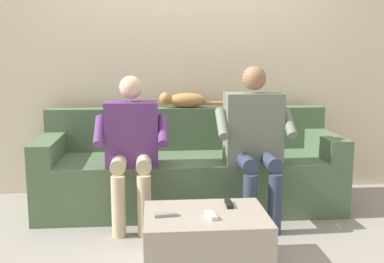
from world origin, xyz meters
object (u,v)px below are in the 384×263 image
Objects in this scene: couch at (190,173)px; remote_white at (211,215)px; person_left_seated at (255,135)px; remote_gray at (166,215)px; person_right_seated at (132,141)px; cat_on_backrest at (184,100)px; coffee_table at (206,241)px; remote_black at (229,204)px.

couch is 19.87× the size of remote_white.
person_left_seated is at bearing 141.00° from couch.
person_right_seated is at bearing 97.28° from remote_gray.
remote_white is at bearing 92.12° from cat_on_backrest.
person_left_seated is 1.01m from remote_white.
remote_white is at bearing 119.28° from person_right_seated.
couch is at bearing -10.15° from remote_white.
cat_on_backrest is at bearing -83.58° from couch.
cat_on_backrest is at bearing -124.37° from person_right_seated.
remote_gray is (0.26, -0.04, -0.00)m from remote_white.
person_right_seated is at bearing 17.97° from remote_white.
person_right_seated is (0.46, 0.36, 0.35)m from couch.
person_right_seated reaches higher than remote_gray.
cat_on_backrest is 1.57m from remote_gray.
person_right_seated is at bearing 55.63° from cat_on_backrest.
couch is at bearing -39.00° from person_left_seated.
coffee_table is 0.30m from remote_gray.
cat_on_backrest is (0.03, -1.43, 0.70)m from coffee_table.
remote_white is (-0.02, 1.23, 0.06)m from couch.
couch is 1.23m from remote_white.
cat_on_backrest is 3.97× the size of remote_black.
remote_gray is at bearing 49.39° from person_left_seated.
coffee_table is 0.28m from remote_black.
remote_black is 1.05× the size of remote_gray.
remote_white reaches higher than coffee_table.
coffee_table is at bearing 90.00° from couch.
remote_white is (0.44, 0.85, -0.31)m from person_left_seated.
remote_white is 0.91× the size of remote_gray.
couch is 0.65m from cat_on_backrest.
cat_on_backrest is 4.17× the size of remote_gray.
person_left_seated is at bearing -23.45° from remote_black.
cat_on_backrest reaches higher than remote_black.
couch is 0.71m from person_left_seated.
coffee_table is 5.40× the size of remote_gray.
cat_on_backrest is 1.41m from remote_black.
remote_gray is at bearing 7.45° from coffee_table.
coffee_table is at bearing 59.51° from person_left_seated.
remote_black is (-0.16, 1.03, 0.06)m from couch.
remote_black is 0.24m from remote_white.
remote_gray is (0.40, 0.16, -0.00)m from remote_black.
coffee_table is at bearing -0.42° from remote_gray.
remote_white is at bearing 109.74° from coffee_table.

